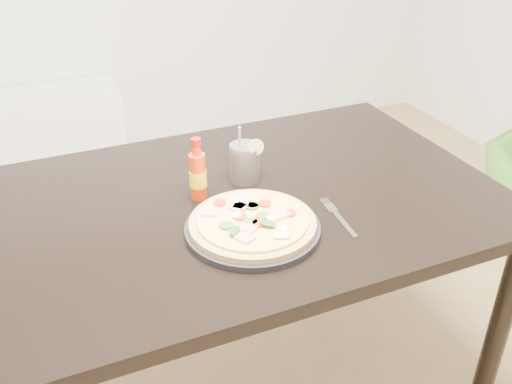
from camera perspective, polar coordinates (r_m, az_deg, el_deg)
name	(u,v)px	position (r m, az deg, el deg)	size (l,w,h in m)	color
dining_table	(239,223)	(1.57, -1.75, -3.12)	(1.40, 0.90, 0.75)	black
plate	(253,229)	(1.38, -0.35, -3.67)	(0.33, 0.33, 0.02)	black
pizza	(253,222)	(1.37, -0.34, -3.01)	(0.31, 0.31, 0.03)	tan
hot_sauce_bottle	(198,175)	(1.50, -5.83, 1.73)	(0.05, 0.05, 0.17)	red
cola_cup	(245,163)	(1.59, -1.16, 2.90)	(0.09, 0.08, 0.17)	black
fork	(338,216)	(1.45, 8.15, -2.38)	(0.03, 0.19, 0.00)	silver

